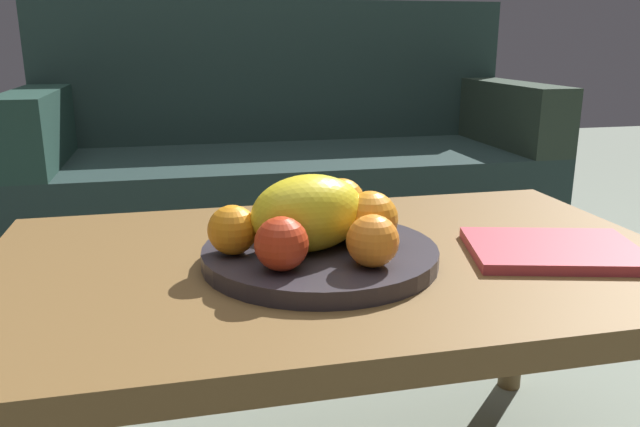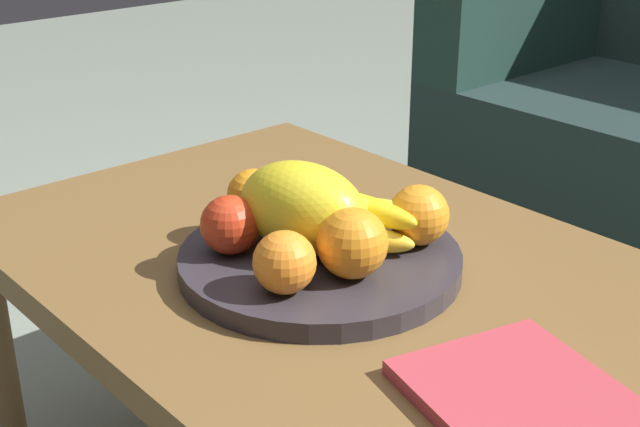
% 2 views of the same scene
% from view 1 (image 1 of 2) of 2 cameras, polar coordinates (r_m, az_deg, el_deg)
% --- Properties ---
extents(coffee_table, '(1.04, 0.64, 0.45)m').
position_cam_1_polar(coffee_table, '(0.97, 1.60, -6.58)').
color(coffee_table, brown).
rests_on(coffee_table, ground_plane).
extents(couch, '(1.70, 0.70, 0.90)m').
position_cam_1_polar(couch, '(2.20, -2.88, 3.49)').
color(couch, '#1E302E').
rests_on(couch, ground_plane).
extents(fruit_bowl, '(0.34, 0.34, 0.03)m').
position_cam_1_polar(fruit_bowl, '(0.92, -0.00, -3.76)').
color(fruit_bowl, '#302C32').
rests_on(fruit_bowl, coffee_table).
extents(melon_large_front, '(0.19, 0.14, 0.11)m').
position_cam_1_polar(melon_large_front, '(0.88, -1.06, 0.04)').
color(melon_large_front, yellow).
rests_on(melon_large_front, fruit_bowl).
extents(orange_front, '(0.08, 0.08, 0.08)m').
position_cam_1_polar(orange_front, '(0.91, 4.56, -0.51)').
color(orange_front, orange).
rests_on(orange_front, fruit_bowl).
extents(orange_left, '(0.07, 0.07, 0.07)m').
position_cam_1_polar(orange_left, '(1.02, 1.99, 1.11)').
color(orange_left, orange).
rests_on(orange_left, fruit_bowl).
extents(orange_right, '(0.07, 0.07, 0.07)m').
position_cam_1_polar(orange_right, '(0.83, 4.81, -2.50)').
color(orange_right, orange).
rests_on(orange_right, fruit_bowl).
extents(orange_back, '(0.07, 0.07, 0.07)m').
position_cam_1_polar(orange_back, '(0.88, -7.95, -1.49)').
color(orange_back, orange).
rests_on(orange_back, fruit_bowl).
extents(apple_front, '(0.06, 0.06, 0.06)m').
position_cam_1_polar(apple_front, '(0.96, -3.53, -0.20)').
color(apple_front, red).
rests_on(apple_front, fruit_bowl).
extents(apple_right, '(0.07, 0.07, 0.07)m').
position_cam_1_polar(apple_right, '(0.81, -3.53, -2.77)').
color(apple_right, red).
rests_on(apple_right, fruit_bowl).
extents(banana_bunch, '(0.16, 0.14, 0.06)m').
position_cam_1_polar(banana_bunch, '(0.95, 0.54, -0.33)').
color(banana_bunch, yellow).
rests_on(banana_bunch, fruit_bowl).
extents(magazine, '(0.29, 0.24, 0.02)m').
position_cam_1_polar(magazine, '(1.01, 20.45, -3.13)').
color(magazine, '#B93B46').
rests_on(magazine, coffee_table).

